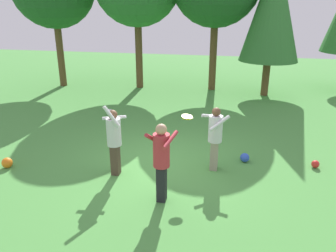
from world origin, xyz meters
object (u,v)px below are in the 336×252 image
at_px(person_thrower, 114,137).
at_px(frisbee, 187,117).
at_px(ball_orange, 7,163).
at_px(person_catcher, 215,134).
at_px(tree_right, 273,7).
at_px(ball_white, 110,112).
at_px(ball_blue, 245,158).
at_px(ball_red, 315,164).
at_px(person_bystander, 161,156).

relative_size(person_thrower, frisbee, 4.78).
bearing_deg(ball_orange, person_catcher, 11.00).
bearing_deg(person_catcher, ball_orange, -19.46).
height_order(person_catcher, frisbee, person_catcher).
bearing_deg(person_thrower, tree_right, 52.63).
relative_size(person_thrower, person_catcher, 1.12).
height_order(person_thrower, ball_white, person_thrower).
height_order(ball_blue, tree_right, tree_right).
bearing_deg(ball_red, person_catcher, -166.46).
bearing_deg(person_thrower, person_catcher, 5.44).
distance_m(ball_orange, tree_right, 11.78).
distance_m(frisbee, tree_right, 8.88).
bearing_deg(person_bystander, frisbee, 0.00).
bearing_deg(frisbee, ball_red, 17.29).
distance_m(person_catcher, frisbee, 0.90).
bearing_deg(person_catcher, frisbee, -0.00).
bearing_deg(person_bystander, ball_white, 45.61).
bearing_deg(person_catcher, ball_white, -70.73).
height_order(person_bystander, ball_orange, person_bystander).
relative_size(person_thrower, tree_right, 0.30).
bearing_deg(ball_blue, tree_right, 82.81).
height_order(person_bystander, ball_red, person_bystander).
distance_m(frisbee, ball_red, 3.59).
relative_size(ball_orange, ball_white, 1.01).
distance_m(person_thrower, frisbee, 1.78).
distance_m(ball_orange, ball_red, 7.83).
distance_m(person_thrower, ball_red, 5.10).
bearing_deg(person_bystander, person_catcher, -16.17).
bearing_deg(ball_orange, person_thrower, 5.10).
bearing_deg(ball_red, person_thrower, -164.36).
bearing_deg(ball_red, ball_blue, -179.21).
bearing_deg(frisbee, ball_blue, 34.27).
height_order(ball_orange, ball_white, ball_orange).
height_order(ball_orange, ball_blue, ball_orange).
bearing_deg(tree_right, ball_orange, -127.60).
bearing_deg(ball_white, ball_orange, -102.59).
relative_size(frisbee, tree_right, 0.06).
distance_m(person_thrower, ball_blue, 3.47).
bearing_deg(frisbee, tree_right, 74.21).
relative_size(person_thrower, ball_white, 6.86).
bearing_deg(ball_red, ball_white, 156.51).
xyz_separation_m(person_bystander, ball_red, (3.49, 2.26, -0.92)).
height_order(person_thrower, tree_right, tree_right).
height_order(person_bystander, ball_white, person_bystander).
distance_m(person_thrower, person_catcher, 2.43).
relative_size(person_bystander, ball_white, 6.51).
height_order(ball_red, tree_right, tree_right).
xyz_separation_m(ball_blue, ball_red, (1.76, 0.02, -0.02)).
xyz_separation_m(person_bystander, frisbee, (0.32, 1.27, 0.45)).
bearing_deg(ball_red, ball_orange, -168.16).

